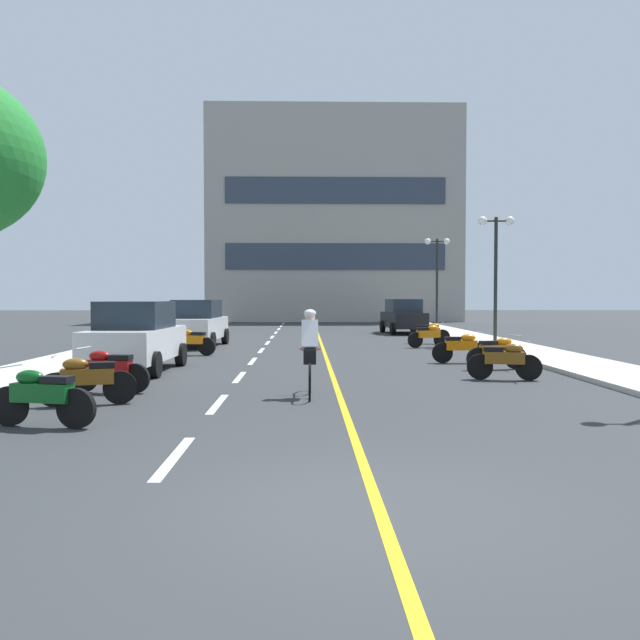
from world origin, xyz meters
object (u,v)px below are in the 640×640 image
(motorcycle_6, at_px, (191,341))
(motorcycle_8, at_px, (429,332))
(parked_car_far, at_px, (403,316))
(motorcycle_0, at_px, (41,396))
(motorcycle_2, at_px, (108,369))
(parked_car_near, at_px, (136,336))
(motorcycle_7, at_px, (429,335))
(motorcycle_5, at_px, (462,347))
(motorcycle_1, at_px, (87,379))
(street_lamp_far, at_px, (437,263))
(parked_car_mid, at_px, (197,323))
(motorcycle_3, at_px, (505,360))
(street_lamp_mid, at_px, (496,250))
(motorcycle_4, at_px, (497,352))
(cyclist_rider, at_px, (310,351))

(motorcycle_6, relative_size, motorcycle_8, 0.98)
(motorcycle_6, bearing_deg, parked_car_far, 55.14)
(motorcycle_0, distance_m, motorcycle_2, 3.56)
(parked_car_near, bearing_deg, motorcycle_7, 41.14)
(motorcycle_2, bearing_deg, motorcycle_7, 53.65)
(motorcycle_7, bearing_deg, motorcycle_5, -91.39)
(motorcycle_0, distance_m, motorcycle_6, 12.23)
(motorcycle_1, bearing_deg, parked_car_near, 95.20)
(motorcycle_5, relative_size, motorcycle_6, 1.03)
(street_lamp_far, xyz_separation_m, parked_car_near, (-12.03, -21.17, -3.00))
(motorcycle_1, height_order, motorcycle_6, same)
(parked_car_mid, height_order, motorcycle_0, parked_car_mid)
(motorcycle_0, xyz_separation_m, motorcycle_3, (8.54, 5.41, 0.00))
(motorcycle_2, xyz_separation_m, motorcycle_7, (8.68, 11.79, 0.00))
(street_lamp_mid, distance_m, motorcycle_4, 9.87)
(parked_car_mid, bearing_deg, parked_car_far, 43.89)
(street_lamp_mid, height_order, motorcycle_6, street_lamp_mid)
(parked_car_near, bearing_deg, street_lamp_far, 60.40)
(motorcycle_0, bearing_deg, motorcycle_8, 62.54)
(motorcycle_1, distance_m, motorcycle_4, 10.61)
(parked_car_near, xyz_separation_m, motorcycle_2, (0.41, -3.85, -0.44))
(parked_car_far, distance_m, motorcycle_3, 19.71)
(motorcycle_5, bearing_deg, motorcycle_1, -138.79)
(parked_car_mid, bearing_deg, motorcycle_5, -37.30)
(parked_car_near, xyz_separation_m, cyclist_rider, (4.47, -4.43, -0.03))
(parked_car_near, relative_size, parked_car_far, 0.99)
(parked_car_mid, distance_m, parked_car_far, 13.04)
(parked_car_mid, xyz_separation_m, motorcycle_2, (0.24, -12.52, -0.44))
(motorcycle_3, height_order, cyclist_rider, cyclist_rider)
(parked_car_mid, bearing_deg, motorcycle_2, -88.90)
(parked_car_near, xyz_separation_m, motorcycle_7, (9.09, 7.94, -0.44))
(parked_car_mid, bearing_deg, motorcycle_7, -4.68)
(street_lamp_mid, relative_size, motorcycle_0, 2.99)
(motorcycle_1, bearing_deg, motorcycle_8, 59.64)
(motorcycle_1, relative_size, motorcycle_4, 0.99)
(street_lamp_far, xyz_separation_m, motorcycle_8, (-2.53, -11.22, -3.45))
(motorcycle_8, bearing_deg, motorcycle_1, -120.36)
(motorcycle_0, bearing_deg, parked_car_mid, 91.07)
(street_lamp_mid, xyz_separation_m, parked_car_mid, (-11.82, -0.49, -2.89))
(parked_car_near, relative_size, motorcycle_0, 2.53)
(parked_car_mid, height_order, motorcycle_6, parked_car_mid)
(motorcycle_5, bearing_deg, motorcycle_2, -145.63)
(parked_car_near, distance_m, motorcycle_1, 5.46)
(motorcycle_4, bearing_deg, motorcycle_3, -101.94)
(motorcycle_4, distance_m, cyclist_rider, 6.85)
(street_lamp_far, relative_size, parked_car_far, 1.21)
(parked_car_mid, relative_size, motorcycle_2, 2.53)
(parked_car_mid, xyz_separation_m, motorcycle_7, (8.92, -0.73, -0.44))
(cyclist_rider, bearing_deg, motorcycle_1, -166.07)
(motorcycle_3, height_order, motorcycle_8, same)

